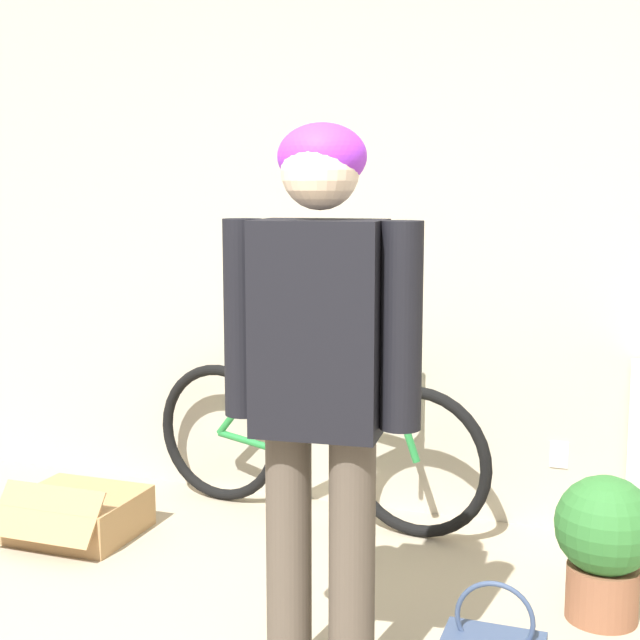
{
  "coord_description": "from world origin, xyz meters",
  "views": [
    {
      "loc": [
        0.83,
        -1.45,
        1.54
      ],
      "look_at": [
        -0.02,
        0.95,
        1.16
      ],
      "focal_mm": 50.0,
      "sensor_mm": 36.0,
      "label": 1
    }
  ],
  "objects_px": {
    "person": "(320,360)",
    "bicycle": "(312,442)",
    "potted_plant": "(605,540)",
    "cardboard_box": "(78,514)"
  },
  "relations": [
    {
      "from": "potted_plant",
      "to": "bicycle",
      "type": "bearing_deg",
      "value": 155.75
    },
    {
      "from": "bicycle",
      "to": "potted_plant",
      "type": "bearing_deg",
      "value": -16.6
    },
    {
      "from": "person",
      "to": "cardboard_box",
      "type": "relative_size",
      "value": 3.22
    },
    {
      "from": "potted_plant",
      "to": "person",
      "type": "bearing_deg",
      "value": -135.57
    },
    {
      "from": "bicycle",
      "to": "person",
      "type": "bearing_deg",
      "value": -61.38
    },
    {
      "from": "person",
      "to": "cardboard_box",
      "type": "xyz_separation_m",
      "value": [
        -1.44,
        0.82,
        -0.95
      ]
    },
    {
      "from": "person",
      "to": "cardboard_box",
      "type": "height_order",
      "value": "person"
    },
    {
      "from": "person",
      "to": "potted_plant",
      "type": "distance_m",
      "value": 1.34
    },
    {
      "from": "person",
      "to": "bicycle",
      "type": "relative_size",
      "value": 1.01
    },
    {
      "from": "cardboard_box",
      "to": "potted_plant",
      "type": "distance_m",
      "value": 2.25
    }
  ]
}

